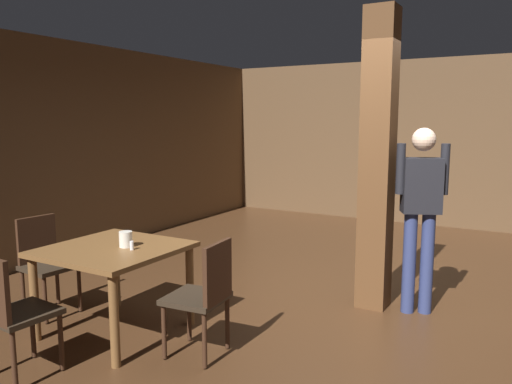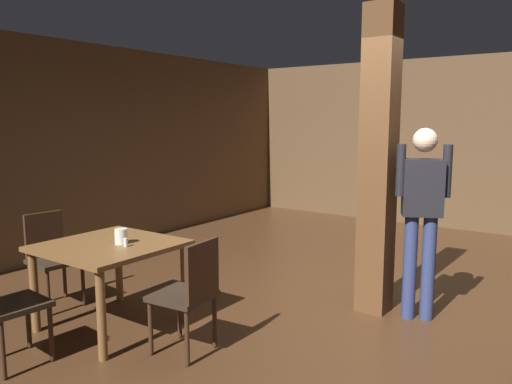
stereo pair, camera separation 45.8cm
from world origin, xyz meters
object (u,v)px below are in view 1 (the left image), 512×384
object	(u,v)px
dining_table	(114,260)
salt_shaker	(132,246)
chair_east	(204,292)
napkin_cup	(126,239)
chair_west	(45,259)
standing_person	(421,207)
chair_south	(11,309)

from	to	relation	value
dining_table	salt_shaker	distance (m)	0.25
chair_east	napkin_cup	distance (m)	0.88
chair_east	chair_west	bearing A→B (deg)	-179.64
standing_person	chair_east	bearing A→B (deg)	-125.05
chair_south	chair_east	size ratio (longest dim) A/B	1.00
chair_west	chair_south	distance (m)	1.26
napkin_cup	salt_shaker	world-z (taller)	napkin_cup
chair_east	napkin_cup	world-z (taller)	chair_east
chair_south	napkin_cup	xyz separation A→B (m)	(0.13, 0.97, 0.30)
chair_south	standing_person	size ratio (longest dim) A/B	0.52
chair_east	chair_south	bearing A→B (deg)	-135.61
chair_east	napkin_cup	bearing A→B (deg)	177.52
chair_south	dining_table	bearing A→B (deg)	87.45
chair_south	salt_shaker	xyz separation A→B (m)	(0.25, 0.92, 0.27)
chair_west	salt_shaker	bearing A→B (deg)	-0.06
napkin_cup	chair_south	bearing A→B (deg)	-97.82
napkin_cup	standing_person	xyz separation A→B (m)	(2.02, 1.67, 0.19)
chair_south	salt_shaker	size ratio (longest dim) A/B	12.19
dining_table	napkin_cup	bearing A→B (deg)	29.58
chair_east	napkin_cup	size ratio (longest dim) A/B	6.81
chair_west	chair_east	world-z (taller)	same
napkin_cup	chair_west	bearing A→B (deg)	-177.27
dining_table	standing_person	bearing A→B (deg)	39.24
chair_south	salt_shaker	distance (m)	0.99
dining_table	chair_south	bearing A→B (deg)	-92.55
dining_table	salt_shaker	world-z (taller)	salt_shaker
dining_table	chair_south	world-z (taller)	chair_south
dining_table	chair_east	bearing A→B (deg)	1.06
chair_west	napkin_cup	size ratio (longest dim) A/B	6.81
dining_table	chair_west	xyz separation A→B (m)	(-0.89, 0.01, -0.13)
chair_south	chair_east	distance (m)	1.34
dining_table	chair_west	distance (m)	0.90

